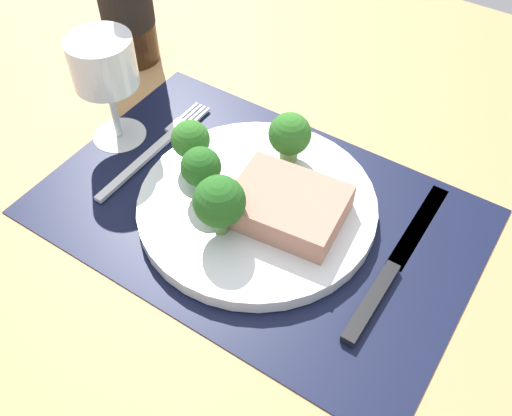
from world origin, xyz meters
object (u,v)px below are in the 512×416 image
(knife, at_px, (391,270))
(plate, at_px, (257,205))
(steak, at_px, (285,208))
(wine_glass, at_px, (104,69))
(fork, at_px, (156,148))

(knife, bearing_deg, plate, -176.70)
(steak, bearing_deg, plate, 173.35)
(knife, height_order, wine_glass, wine_glass)
(steak, bearing_deg, fork, 174.40)
(knife, bearing_deg, fork, 179.65)
(steak, height_order, fork, steak)
(plate, distance_m, knife, 0.15)
(fork, relative_size, knife, 0.83)
(wine_glass, bearing_deg, plate, -3.06)
(plate, distance_m, fork, 0.15)
(steak, distance_m, knife, 0.12)
(steak, distance_m, wine_glass, 0.25)
(fork, bearing_deg, knife, -3.53)
(steak, bearing_deg, knife, 4.68)
(plate, height_order, steak, steak)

